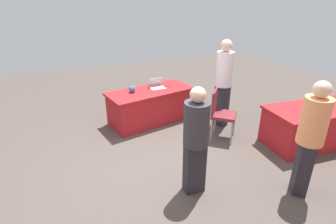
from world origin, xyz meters
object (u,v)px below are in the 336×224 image
(chair_near_front, at_px, (221,111))
(person_attendee_standing, at_px, (311,135))
(person_attendee_browsing, at_px, (224,79))
(yarn_ball, at_px, (132,89))
(laptop_silver, at_px, (157,86))
(person_presenter, at_px, (196,137))
(table_back_left, at_px, (314,125))
(scissors_red, at_px, (168,86))
(table_foreground, at_px, (151,106))

(chair_near_front, relative_size, person_attendee_standing, 0.59)
(person_attendee_browsing, distance_m, yarn_ball, 1.90)
(laptop_silver, bearing_deg, person_presenter, 78.82)
(table_back_left, height_order, yarn_ball, yarn_ball)
(person_attendee_standing, bearing_deg, chair_near_front, 45.60)
(chair_near_front, height_order, person_attendee_browsing, person_attendee_browsing)
(laptop_silver, relative_size, scissors_red, 1.82)
(person_attendee_standing, height_order, yarn_ball, person_attendee_standing)
(laptop_silver, height_order, scissors_red, laptop_silver)
(laptop_silver, bearing_deg, person_attendee_standing, 105.14)
(yarn_ball, bearing_deg, laptop_silver, -173.31)
(scissors_red, bearing_deg, laptop_silver, -168.82)
(person_presenter, relative_size, person_attendee_browsing, 0.86)
(table_back_left, height_order, person_attendee_standing, person_attendee_standing)
(table_back_left, relative_size, chair_near_front, 2.00)
(chair_near_front, relative_size, person_attendee_browsing, 0.54)
(table_foreground, distance_m, scissors_red, 0.58)
(chair_near_front, bearing_deg, scissors_red, -116.23)
(person_attendee_browsing, bearing_deg, chair_near_front, -60.38)
(table_back_left, height_order, laptop_silver, laptop_silver)
(person_attendee_browsing, bearing_deg, yarn_ball, -138.91)
(table_foreground, height_order, yarn_ball, yarn_ball)
(yarn_ball, bearing_deg, table_foreground, 177.66)
(yarn_ball, bearing_deg, person_attendee_standing, 116.71)
(person_attendee_browsing, xyz_separation_m, laptop_silver, (1.14, -0.85, -0.26))
(table_back_left, xyz_separation_m, laptop_silver, (2.30, -2.20, 0.40))
(chair_near_front, xyz_separation_m, person_attendee_standing, (-0.17, 1.78, 0.35))
(chair_near_front, relative_size, yarn_ball, 6.98)
(chair_near_front, xyz_separation_m, person_presenter, (1.19, 1.17, 0.30))
(chair_near_front, relative_size, scissors_red, 5.41)
(table_foreground, relative_size, yarn_ball, 14.06)
(table_foreground, relative_size, person_attendee_browsing, 1.08)
(table_foreground, bearing_deg, table_back_left, 139.67)
(chair_near_front, xyz_separation_m, laptop_silver, (0.78, -1.34, 0.20))
(person_presenter, height_order, scissors_red, person_presenter)
(person_attendee_browsing, height_order, scissors_red, person_attendee_browsing)
(person_presenter, distance_m, person_attendee_standing, 1.50)
(person_attendee_browsing, bearing_deg, table_foreground, -144.48)
(table_foreground, bearing_deg, scissors_red, -168.78)
(table_foreground, relative_size, laptop_silver, 6.00)
(person_attendee_browsing, relative_size, laptop_silver, 5.55)
(table_back_left, relative_size, yarn_ball, 13.97)
(person_attendee_browsing, xyz_separation_m, scissors_red, (0.88, -0.85, -0.30))
(person_attendee_standing, relative_size, person_attendee_browsing, 0.91)
(person_presenter, xyz_separation_m, person_attendee_standing, (-1.37, 0.62, 0.05))
(table_back_left, xyz_separation_m, chair_near_front, (1.52, -0.86, 0.20))
(scissors_red, bearing_deg, person_attendee_browsing, -33.79)
(table_back_left, bearing_deg, yarn_ball, -36.45)
(table_back_left, height_order, person_attendee_browsing, person_attendee_browsing)
(chair_near_front, bearing_deg, laptop_silver, -107.26)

